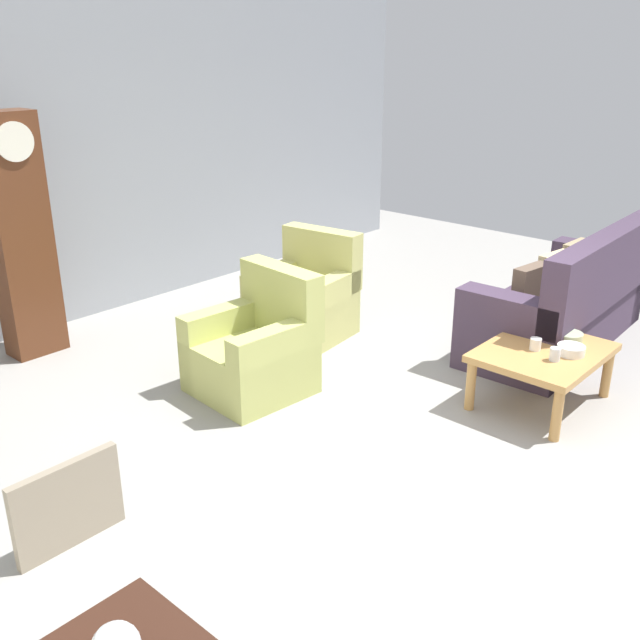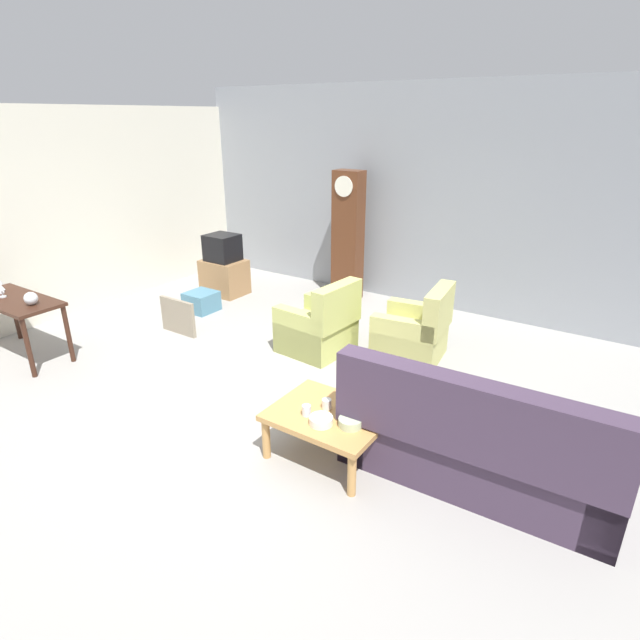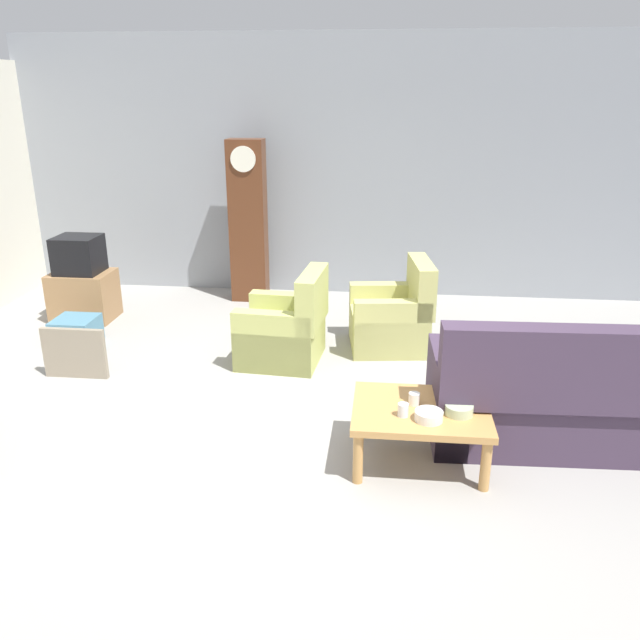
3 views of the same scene
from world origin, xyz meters
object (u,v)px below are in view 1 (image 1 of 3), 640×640
at_px(armchair_olive_near, 255,352).
at_px(bowl_white_stacked, 571,350).
at_px(cup_white_porcelain, 536,344).
at_px(cup_blue_rimmed, 555,354).
at_px(couch_floral, 564,305).
at_px(bowl_shallow_green, 569,337).
at_px(grandfather_clock, 21,237).
at_px(armchair_olive_far, 305,302).
at_px(cup_cream_tall, 541,325).
at_px(framed_picture_leaning, 68,505).
at_px(coffee_table_wood, 543,357).

distance_m(armchair_olive_near, bowl_white_stacked, 2.28).
bearing_deg(cup_white_porcelain, cup_blue_rimmed, -113.88).
height_order(couch_floral, bowl_white_stacked, couch_floral).
bearing_deg(bowl_shallow_green, armchair_olive_near, 130.12).
xyz_separation_m(grandfather_clock, bowl_white_stacked, (2.03, -3.80, -0.54)).
xyz_separation_m(armchair_olive_near, bowl_shallow_green, (1.49, -1.77, 0.15)).
relative_size(armchair_olive_far, cup_cream_tall, 10.77).
xyz_separation_m(couch_floral, cup_white_porcelain, (-1.20, -0.31, 0.11)).
distance_m(framed_picture_leaning, bowl_shallow_green, 3.58).
distance_m(couch_floral, bowl_shallow_green, 1.00).
xyz_separation_m(couch_floral, bowl_shallow_green, (-0.89, -0.43, 0.10)).
height_order(cup_cream_tall, bowl_white_stacked, cup_cream_tall).
xyz_separation_m(cup_blue_rimmed, cup_cream_tall, (0.47, 0.33, -0.01)).
bearing_deg(framed_picture_leaning, coffee_table_wood, -19.47).
bearing_deg(armchair_olive_far, armchair_olive_near, -155.79).
height_order(armchair_olive_near, cup_cream_tall, armchair_olive_near).
distance_m(cup_white_porcelain, cup_blue_rimmed, 0.20).
bearing_deg(coffee_table_wood, armchair_olive_near, 126.06).
bearing_deg(couch_floral, grandfather_clock, 133.96).
relative_size(armchair_olive_near, armchair_olive_far, 1.00).
xyz_separation_m(couch_floral, bowl_white_stacked, (-1.11, -0.54, 0.10)).
xyz_separation_m(cup_white_porcelain, bowl_white_stacked, (0.09, -0.22, -0.01)).
height_order(coffee_table_wood, grandfather_clock, grandfather_clock).
height_order(coffee_table_wood, cup_white_porcelain, cup_white_porcelain).
bearing_deg(cup_cream_tall, coffee_table_wood, -150.41).
bearing_deg(cup_blue_rimmed, grandfather_clock, 116.37).
distance_m(cup_blue_rimmed, bowl_white_stacked, 0.18).
bearing_deg(cup_cream_tall, bowl_white_stacked, -128.60).
bearing_deg(couch_floral, armchair_olive_near, 150.72).
height_order(coffee_table_wood, cup_blue_rimmed, cup_blue_rimmed).
height_order(cup_white_porcelain, cup_cream_tall, cup_white_porcelain).
bearing_deg(armchair_olive_far, couch_floral, -53.58).
bearing_deg(cup_blue_rimmed, bowl_shallow_green, 9.90).
height_order(grandfather_clock, framed_picture_leaning, grandfather_clock).
bearing_deg(cup_cream_tall, cup_blue_rimmed, -144.76).
xyz_separation_m(armchair_olive_far, bowl_shallow_green, (0.44, -2.24, 0.15)).
distance_m(grandfather_clock, cup_blue_rimmed, 4.23).
relative_size(armchair_olive_far, cup_white_porcelain, 10.53).
distance_m(armchair_olive_near, bowl_shallow_green, 2.32).
bearing_deg(cup_white_porcelain, bowl_shallow_green, -20.99).
distance_m(coffee_table_wood, grandfather_clock, 4.18).
relative_size(armchair_olive_near, grandfather_clock, 0.46).
bearing_deg(couch_floral, cup_cream_tall, -168.40).
bearing_deg(couch_floral, bowl_shallow_green, -154.28).
relative_size(framed_picture_leaning, cup_cream_tall, 7.02).
relative_size(coffee_table_wood, cup_white_porcelain, 10.98).
height_order(coffee_table_wood, bowl_white_stacked, bowl_white_stacked).
bearing_deg(cup_blue_rimmed, couch_floral, 21.28).
distance_m(coffee_table_wood, cup_cream_tall, 0.40).
xyz_separation_m(framed_picture_leaning, cup_cream_tall, (3.46, -0.91, 0.22)).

